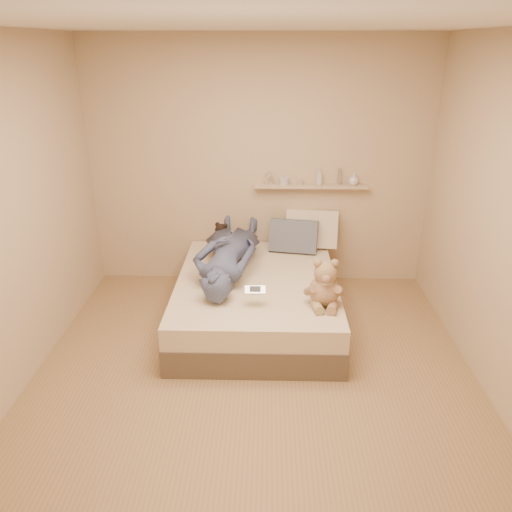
{
  "coord_description": "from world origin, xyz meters",
  "views": [
    {
      "loc": [
        0.1,
        -3.3,
        2.49
      ],
      "look_at": [
        0.0,
        0.65,
        0.8
      ],
      "focal_mm": 35.0,
      "sensor_mm": 36.0,
      "label": 1
    }
  ],
  "objects_px": {
    "bed": "(257,300)",
    "game_console": "(255,290)",
    "dark_plush": "(222,239)",
    "person": "(228,252)",
    "pillow_grey": "(294,236)",
    "wall_shelf": "(311,186)",
    "teddy_bear": "(325,287)",
    "pillow_cream": "(312,229)"
  },
  "relations": [
    {
      "from": "teddy_bear",
      "to": "pillow_cream",
      "type": "xyz_separation_m",
      "value": [
        -0.01,
        1.34,
        0.02
      ]
    },
    {
      "from": "bed",
      "to": "game_console",
      "type": "xyz_separation_m",
      "value": [
        -0.0,
        -0.53,
        0.38
      ]
    },
    {
      "from": "game_console",
      "to": "wall_shelf",
      "type": "bearing_deg",
      "value": 69.11
    },
    {
      "from": "pillow_grey",
      "to": "wall_shelf",
      "type": "xyz_separation_m",
      "value": [
        0.18,
        0.22,
        0.48
      ]
    },
    {
      "from": "wall_shelf",
      "to": "person",
      "type": "bearing_deg",
      "value": -139.6
    },
    {
      "from": "game_console",
      "to": "dark_plush",
      "type": "height_order",
      "value": "dark_plush"
    },
    {
      "from": "teddy_bear",
      "to": "wall_shelf",
      "type": "bearing_deg",
      "value": 91.12
    },
    {
      "from": "teddy_bear",
      "to": "dark_plush",
      "type": "distance_m",
      "value": 1.53
    },
    {
      "from": "wall_shelf",
      "to": "dark_plush",
      "type": "bearing_deg",
      "value": -165.99
    },
    {
      "from": "game_console",
      "to": "person",
      "type": "distance_m",
      "value": 0.79
    },
    {
      "from": "game_console",
      "to": "dark_plush",
      "type": "relative_size",
      "value": 0.55
    },
    {
      "from": "game_console",
      "to": "pillow_cream",
      "type": "height_order",
      "value": "pillow_cream"
    },
    {
      "from": "pillow_cream",
      "to": "person",
      "type": "height_order",
      "value": "pillow_cream"
    },
    {
      "from": "pillow_cream",
      "to": "person",
      "type": "xyz_separation_m",
      "value": [
        -0.86,
        -0.63,
        -0.01
      ]
    },
    {
      "from": "wall_shelf",
      "to": "teddy_bear",
      "type": "bearing_deg",
      "value": -88.88
    },
    {
      "from": "person",
      "to": "wall_shelf",
      "type": "distance_m",
      "value": 1.19
    },
    {
      "from": "teddy_bear",
      "to": "wall_shelf",
      "type": "distance_m",
      "value": 1.49
    },
    {
      "from": "dark_plush",
      "to": "person",
      "type": "height_order",
      "value": "person"
    },
    {
      "from": "teddy_bear",
      "to": "pillow_cream",
      "type": "relative_size",
      "value": 0.78
    },
    {
      "from": "dark_plush",
      "to": "person",
      "type": "distance_m",
      "value": 0.49
    },
    {
      "from": "bed",
      "to": "pillow_cream",
      "type": "height_order",
      "value": "pillow_cream"
    },
    {
      "from": "teddy_bear",
      "to": "person",
      "type": "xyz_separation_m",
      "value": [
        -0.86,
        0.71,
        0.01
      ]
    },
    {
      "from": "teddy_bear",
      "to": "wall_shelf",
      "type": "xyz_separation_m",
      "value": [
        -0.03,
        1.42,
        0.47
      ]
    },
    {
      "from": "dark_plush",
      "to": "pillow_grey",
      "type": "bearing_deg",
      "value": 1.05
    },
    {
      "from": "bed",
      "to": "wall_shelf",
      "type": "xyz_separation_m",
      "value": [
        0.55,
        0.91,
        0.88
      ]
    },
    {
      "from": "bed",
      "to": "person",
      "type": "xyz_separation_m",
      "value": [
        -0.29,
        0.2,
        0.41
      ]
    },
    {
      "from": "person",
      "to": "pillow_grey",
      "type": "bearing_deg",
      "value": -138.17
    },
    {
      "from": "teddy_bear",
      "to": "pillow_grey",
      "type": "height_order",
      "value": "teddy_bear"
    },
    {
      "from": "bed",
      "to": "game_console",
      "type": "bearing_deg",
      "value": -90.06
    },
    {
      "from": "pillow_grey",
      "to": "person",
      "type": "distance_m",
      "value": 0.82
    },
    {
      "from": "person",
      "to": "wall_shelf",
      "type": "xyz_separation_m",
      "value": [
        0.84,
        0.71,
        0.46
      ]
    },
    {
      "from": "pillow_cream",
      "to": "person",
      "type": "relative_size",
      "value": 0.35
    },
    {
      "from": "dark_plush",
      "to": "pillow_cream",
      "type": "relative_size",
      "value": 0.57
    },
    {
      "from": "game_console",
      "to": "person",
      "type": "xyz_separation_m",
      "value": [
        -0.28,
        0.73,
        0.04
      ]
    },
    {
      "from": "bed",
      "to": "dark_plush",
      "type": "height_order",
      "value": "dark_plush"
    },
    {
      "from": "pillow_cream",
      "to": "person",
      "type": "bearing_deg",
      "value": -143.59
    },
    {
      "from": "bed",
      "to": "pillow_grey",
      "type": "relative_size",
      "value": 3.8
    },
    {
      "from": "game_console",
      "to": "pillow_cream",
      "type": "distance_m",
      "value": 1.48
    },
    {
      "from": "pillow_cream",
      "to": "wall_shelf",
      "type": "bearing_deg",
      "value": 105.07
    },
    {
      "from": "person",
      "to": "wall_shelf",
      "type": "height_order",
      "value": "wall_shelf"
    },
    {
      "from": "game_console",
      "to": "pillow_grey",
      "type": "relative_size",
      "value": 0.35
    },
    {
      "from": "teddy_bear",
      "to": "pillow_cream",
      "type": "distance_m",
      "value": 1.34
    }
  ]
}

